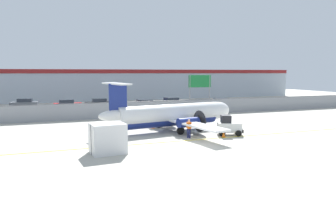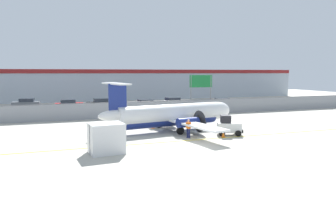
# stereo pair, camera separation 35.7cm
# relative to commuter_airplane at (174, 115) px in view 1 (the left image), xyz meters

# --- Properties ---
(ground_plane) EXTENTS (140.00, 140.00, 0.01)m
(ground_plane) POSITION_rel_commuter_airplane_xyz_m (-0.41, -5.01, -1.60)
(ground_plane) COLOR #B7B2A3
(perimeter_fence) EXTENTS (98.00, 0.10, 2.10)m
(perimeter_fence) POSITION_rel_commuter_airplane_xyz_m (-0.41, 10.99, -0.49)
(perimeter_fence) COLOR gray
(perimeter_fence) RESTS_ON ground
(parking_lot_strip) EXTENTS (98.00, 17.00, 0.12)m
(parking_lot_strip) POSITION_rel_commuter_airplane_xyz_m (-0.41, 22.49, -1.54)
(parking_lot_strip) COLOR #38383A
(parking_lot_strip) RESTS_ON ground
(background_building) EXTENTS (91.00, 8.10, 6.50)m
(background_building) POSITION_rel_commuter_airplane_xyz_m (-0.41, 40.98, 1.66)
(background_building) COLOR #A8B2BC
(background_building) RESTS_ON ground
(commuter_airplane) EXTENTS (14.91, 16.04, 4.92)m
(commuter_airplane) POSITION_rel_commuter_airplane_xyz_m (0.00, 0.00, 0.00)
(commuter_airplane) COLOR white
(commuter_airplane) RESTS_ON ground
(baggage_tug) EXTENTS (2.57, 2.04, 1.88)m
(baggage_tug) POSITION_rel_commuter_airplane_xyz_m (3.98, -4.05, -0.75)
(baggage_tug) COLOR silver
(baggage_tug) RESTS_ON ground
(ground_crew_worker) EXTENTS (0.47, 0.51, 1.70)m
(ground_crew_worker) POSITION_rel_commuter_airplane_xyz_m (-0.10, -3.98, -0.65)
(ground_crew_worker) COLOR #191E4C
(ground_crew_worker) RESTS_ON ground
(cargo_container) EXTENTS (2.57, 2.20, 2.20)m
(cargo_container) POSITION_rel_commuter_airplane_xyz_m (-7.94, -7.06, -0.50)
(cargo_container) COLOR silver
(cargo_container) RESTS_ON ground
(traffic_cone_near_left) EXTENTS (0.36, 0.36, 0.64)m
(traffic_cone_near_left) POSITION_rel_commuter_airplane_xyz_m (-1.56, 1.98, -1.29)
(traffic_cone_near_left) COLOR orange
(traffic_cone_near_left) RESTS_ON ground
(traffic_cone_near_right) EXTENTS (0.36, 0.36, 0.64)m
(traffic_cone_near_right) POSITION_rel_commuter_airplane_xyz_m (3.05, -4.72, -1.29)
(traffic_cone_near_right) COLOR orange
(traffic_cone_near_right) RESTS_ON ground
(parked_car_0) EXTENTS (4.35, 2.34, 1.58)m
(parked_car_0) POSITION_rel_commuter_airplane_xyz_m (-15.38, 27.06, -0.71)
(parked_car_0) COLOR slate
(parked_car_0) RESTS_ON parking_lot_strip
(parked_car_1) EXTENTS (4.31, 2.22, 1.58)m
(parked_car_1) POSITION_rel_commuter_airplane_xyz_m (-8.94, 22.37, -0.71)
(parked_car_1) COLOR red
(parked_car_1) RESTS_ON parking_lot_strip
(parked_car_2) EXTENTS (4.21, 2.01, 1.58)m
(parked_car_2) POSITION_rel_commuter_airplane_xyz_m (-4.08, 22.89, -0.71)
(parked_car_2) COLOR black
(parked_car_2) RESTS_ON parking_lot_strip
(parked_car_3) EXTENTS (4.32, 2.27, 1.58)m
(parked_car_3) POSITION_rel_commuter_airplane_xyz_m (2.19, 18.34, -0.71)
(parked_car_3) COLOR red
(parked_car_3) RESTS_ON parking_lot_strip
(parked_car_4) EXTENTS (4.38, 2.42, 1.58)m
(parked_car_4) POSITION_rel_commuter_airplane_xyz_m (7.58, 20.66, -0.71)
(parked_car_4) COLOR navy
(parked_car_4) RESTS_ON parking_lot_strip
(parked_car_5) EXTENTS (4.36, 2.36, 1.58)m
(parked_car_5) POSITION_rel_commuter_airplane_xyz_m (14.89, 16.40, -0.71)
(parked_car_5) COLOR silver
(parked_car_5) RESTS_ON parking_lot_strip
(highway_sign) EXTENTS (3.60, 0.14, 5.50)m
(highway_sign) POSITION_rel_commuter_airplane_xyz_m (9.22, 12.98, 2.54)
(highway_sign) COLOR slate
(highway_sign) RESTS_ON ground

